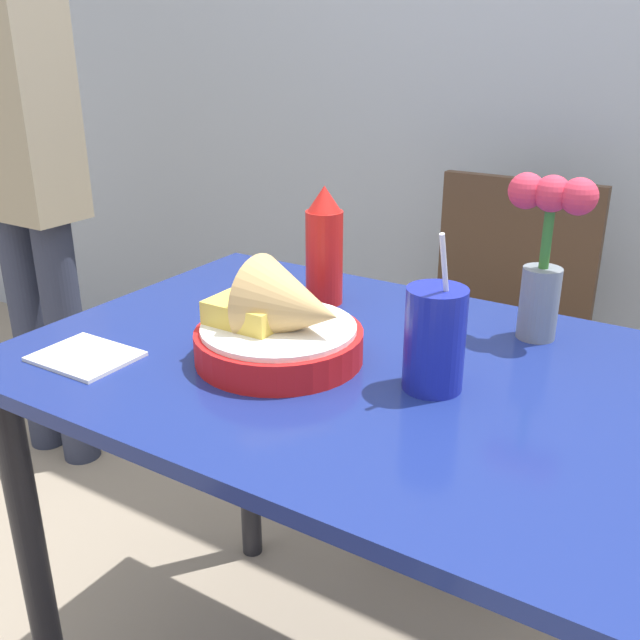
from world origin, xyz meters
name	(u,v)px	position (x,y,z in m)	size (l,w,h in m)	color
wall_window	(581,5)	(0.00, 1.13, 1.30)	(7.00, 0.06, 2.60)	#9EA8B7
dining_table	(351,431)	(0.00, 0.00, 0.64)	(1.02, 0.71, 0.77)	navy
chair_far_window	(498,332)	(-0.02, 0.77, 0.54)	(0.40, 0.40, 0.91)	#473323
food_basket	(284,327)	(-0.08, -0.06, 0.83)	(0.26, 0.26, 0.16)	red
ketchup_bottle	(324,247)	(-0.17, 0.19, 0.87)	(0.07, 0.07, 0.22)	red
drink_cup	(434,342)	(0.14, -0.02, 0.84)	(0.08, 0.08, 0.23)	#192399
flower_vase	(546,245)	(0.21, 0.23, 0.93)	(0.14, 0.06, 0.26)	gray
napkin	(86,356)	(-0.35, -0.21, 0.77)	(0.15, 0.12, 0.01)	white
person_standing	(23,167)	(-1.25, 0.37, 0.90)	(0.32, 0.18, 1.56)	#2D3347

